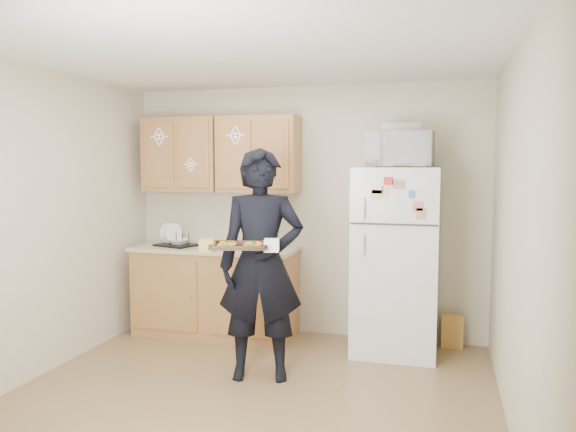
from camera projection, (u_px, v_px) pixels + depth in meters
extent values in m
plane|color=brown|center=(245.00, 402.00, 4.08)|extent=(3.60, 3.60, 0.00)
plane|color=white|center=(243.00, 51.00, 3.85)|extent=(3.60, 3.60, 0.00)
cube|color=beige|center=(305.00, 211.00, 5.69)|extent=(3.60, 0.04, 2.50)
cube|color=beige|center=(90.00, 284.00, 2.24)|extent=(3.60, 0.04, 2.50)
cube|color=beige|center=(30.00, 225.00, 4.44)|extent=(0.04, 3.60, 2.50)
cube|color=beige|center=(517.00, 241.00, 3.48)|extent=(0.04, 3.60, 2.50)
cube|color=white|center=(396.00, 261.00, 5.12)|extent=(0.75, 0.70, 1.70)
cube|color=olive|center=(216.00, 293.00, 5.68)|extent=(1.60, 0.60, 0.86)
cube|color=beige|center=(215.00, 249.00, 5.64)|extent=(1.64, 0.64, 0.04)
cube|color=olive|center=(183.00, 155.00, 5.79)|extent=(0.80, 0.33, 0.75)
cube|color=olive|center=(259.00, 154.00, 5.57)|extent=(0.80, 0.33, 0.75)
cube|color=#E7CC51|center=(452.00, 331.00, 5.28)|extent=(0.20, 0.07, 0.32)
imported|color=black|center=(261.00, 265.00, 4.48)|extent=(0.77, 0.60, 1.85)
cube|color=black|center=(240.00, 246.00, 4.21)|extent=(0.49, 0.40, 0.04)
cylinder|color=gold|center=(225.00, 246.00, 4.14)|extent=(0.14, 0.14, 0.02)
cylinder|color=gold|center=(252.00, 246.00, 4.13)|extent=(0.14, 0.14, 0.02)
cylinder|color=gold|center=(228.00, 243.00, 4.28)|extent=(0.14, 0.14, 0.02)
cylinder|color=gold|center=(253.00, 243.00, 4.27)|extent=(0.14, 0.14, 0.02)
imported|color=white|center=(400.00, 149.00, 4.97)|extent=(0.59, 0.41, 0.32)
cube|color=silver|center=(401.00, 128.00, 4.98)|extent=(0.36, 0.27, 0.07)
cube|color=black|center=(176.00, 238.00, 5.69)|extent=(0.45, 0.39, 0.15)
imported|color=white|center=(179.00, 242.00, 5.69)|extent=(0.26, 0.26, 0.05)
imported|color=white|center=(263.00, 241.00, 5.34)|extent=(0.09, 0.09, 0.19)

